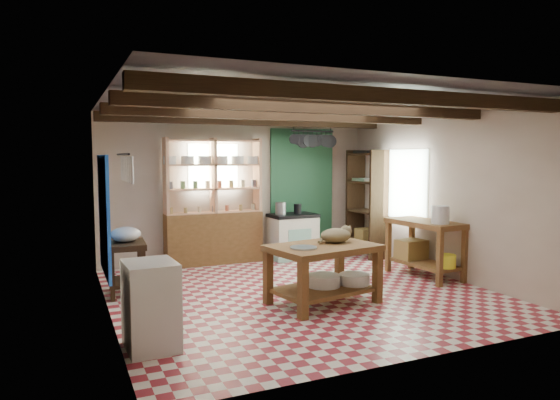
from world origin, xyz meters
name	(u,v)px	position (x,y,z in m)	size (l,w,h in m)	color
floor	(300,293)	(0.00, 0.00, -0.01)	(5.00, 5.00, 0.02)	maroon
ceiling	(300,103)	(0.00, 0.00, 2.60)	(5.00, 5.00, 0.02)	#49484E
wall_back	(240,188)	(0.00, 2.50, 1.30)	(5.00, 0.04, 2.60)	#BAA996
wall_front	(421,221)	(0.00, -2.50, 1.30)	(5.00, 0.04, 2.60)	#BAA996
wall_left	(107,206)	(-2.50, 0.00, 1.30)	(0.04, 5.00, 2.60)	#BAA996
wall_right	(443,194)	(2.50, 0.00, 1.30)	(0.04, 5.00, 2.60)	#BAA996
ceiling_beams	(300,112)	(0.00, 0.00, 2.48)	(5.00, 3.80, 0.15)	black
blue_wall_patch	(104,215)	(-2.47, 0.90, 1.10)	(0.04, 1.40, 1.60)	blue
green_wall_patch	(302,189)	(1.25, 2.47, 1.25)	(1.30, 0.04, 2.30)	#225534
window_back	(213,167)	(-0.50, 2.48, 1.70)	(0.90, 0.02, 0.80)	#B1C6B0
window_right	(402,184)	(2.48, 1.00, 1.40)	(0.02, 1.30, 1.20)	#B1C6B0
utensil_rail	(123,167)	(-2.44, -1.20, 1.78)	(0.06, 0.90, 0.28)	black
pot_rack	(312,140)	(1.25, 2.05, 2.18)	(0.86, 0.12, 0.36)	black
shelving_unit	(214,201)	(-0.55, 2.31, 1.10)	(1.70, 0.34, 2.20)	tan
tall_rack	(367,203)	(2.28, 1.80, 1.00)	(0.40, 0.86, 2.00)	black
work_table	(323,274)	(0.05, -0.57, 0.38)	(1.33, 0.89, 0.76)	brown
stove	(293,236)	(0.91, 2.15, 0.41)	(0.85, 0.57, 0.83)	#EEE7CF
prep_table	(127,268)	(-2.20, 0.89, 0.36)	(0.49, 0.71, 0.72)	black
white_cabinet	(151,305)	(-2.22, -1.23, 0.43)	(0.48, 0.57, 0.86)	silver
right_counter	(425,249)	(2.18, 0.02, 0.44)	(0.62, 1.24, 0.89)	brown
cat	(336,235)	(0.29, -0.48, 0.85)	(0.42, 0.32, 0.19)	#897750
steel_tray	(303,248)	(-0.28, -0.68, 0.77)	(0.33, 0.33, 0.02)	#AAA9B1
basin_large	(324,281)	(0.09, -0.51, 0.28)	(0.44, 0.44, 0.15)	silver
basin_small	(354,279)	(0.51, -0.59, 0.27)	(0.40, 0.40, 0.14)	silver
kettle_left	(281,208)	(0.66, 2.14, 0.94)	(0.19, 0.19, 0.22)	#AAA9B1
kettle_right	(298,209)	(1.01, 2.15, 0.92)	(0.14, 0.14, 0.18)	black
enamel_bowl	(126,234)	(-2.20, 0.89, 0.83)	(0.41, 0.41, 0.20)	silver
white_bucket	(440,215)	(2.16, -0.33, 1.02)	(0.27, 0.27, 0.27)	silver
wicker_basket	(411,249)	(2.16, 0.32, 0.39)	(0.44, 0.35, 0.31)	olive
yellow_tub	(446,261)	(2.21, -0.42, 0.33)	(0.27, 0.27, 0.20)	yellow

